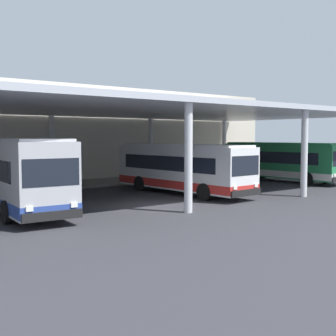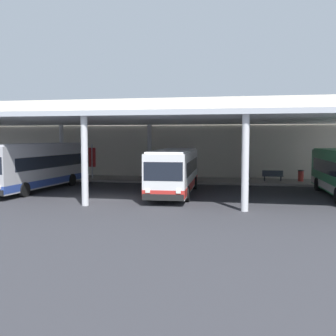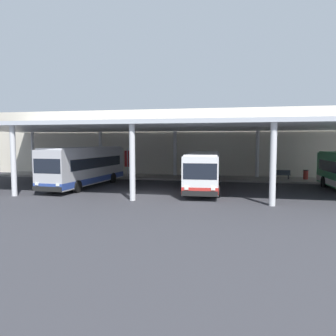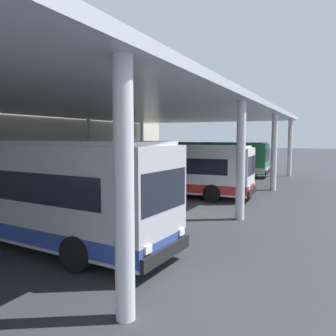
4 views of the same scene
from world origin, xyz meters
name	(u,v)px [view 3 (image 3 of 4)]	position (x,y,z in m)	size (l,w,h in m)	color
ground_plane	(143,195)	(0.00, 0.00, 0.00)	(200.00, 200.00, 0.00)	#333338
platform_kerb	(172,177)	(0.00, 11.75, 0.09)	(42.00, 4.50, 0.18)	gray
station_building_facade	(177,143)	(0.00, 15.00, 3.96)	(48.00, 1.60, 7.92)	beige
canopy_shelter	(159,128)	(0.00, 5.50, 5.29)	(40.00, 17.00, 5.55)	silver
bus_nearest_bay	(86,166)	(-6.37, 3.45, 1.84)	(3.25, 11.47, 3.57)	#B7B7BC
bus_second_bay	(204,171)	(4.33, 3.20, 1.66)	(3.08, 10.64, 3.17)	white
bench_waiting	(281,174)	(11.63, 11.82, 0.66)	(1.80, 0.45, 0.92)	#383D47
trash_bin	(306,174)	(14.05, 11.98, 0.68)	(0.52, 0.52, 0.98)	maroon
banner_sign	(128,160)	(-4.94, 10.94, 1.98)	(0.70, 0.12, 3.20)	#B2B2B7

